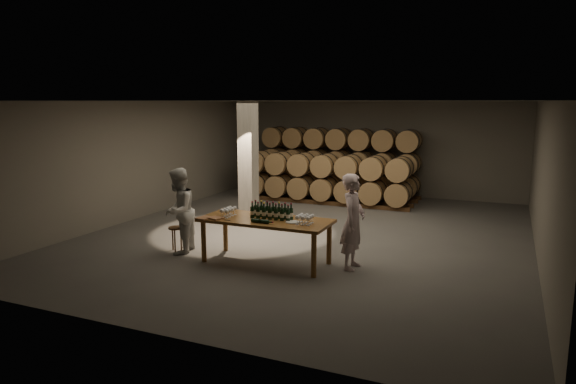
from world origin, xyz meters
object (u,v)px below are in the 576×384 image
at_px(bottle_cluster, 272,213).
at_px(plate, 293,222).
at_px(notebook_near, 216,218).
at_px(stool, 176,231).
at_px(person_man, 353,222).
at_px(tasting_table, 266,224).
at_px(person_woman, 179,211).

bearing_deg(bottle_cluster, plate, -14.55).
bearing_deg(notebook_near, stool, -178.03).
xyz_separation_m(plate, person_man, (1.08, 0.42, 0.02)).
bearing_deg(tasting_table, person_woman, -177.37).
relative_size(tasting_table, stool, 4.91).
distance_m(person_man, person_woman, 3.71).
relative_size(plate, notebook_near, 0.96).
distance_m(notebook_near, stool, 1.36).
relative_size(person_man, person_woman, 1.02).
relative_size(bottle_cluster, stool, 1.63).
distance_m(stool, person_woman, 0.50).
bearing_deg(person_woman, tasting_table, 77.78).
bearing_deg(stool, person_man, 5.78).
bearing_deg(bottle_cluster, notebook_near, -155.46).
xyz_separation_m(tasting_table, person_woman, (-2.00, -0.09, 0.11)).
height_order(notebook_near, stool, notebook_near).
xyz_separation_m(bottle_cluster, notebook_near, (-1.01, -0.46, -0.10)).
bearing_deg(notebook_near, plate, 30.76).
bearing_deg(bottle_cluster, tasting_table, -144.11).
xyz_separation_m(stool, person_man, (3.82, 0.39, 0.49)).
xyz_separation_m(plate, person_woman, (-2.60, -0.03, 0.00)).
relative_size(notebook_near, person_man, 0.15).
bearing_deg(notebook_near, person_woman, -176.89).
distance_m(tasting_table, person_woman, 2.01).
distance_m(bottle_cluster, person_woman, 2.10).
bearing_deg(person_man, tasting_table, 103.46).
relative_size(tasting_table, plate, 9.78).
xyz_separation_m(bottle_cluster, person_woman, (-2.09, -0.16, -0.11)).
distance_m(tasting_table, stool, 2.17).
height_order(tasting_table, notebook_near, notebook_near).
bearing_deg(person_woman, bottle_cluster, 79.52).
xyz_separation_m(bottle_cluster, plate, (0.51, -0.13, -0.11)).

